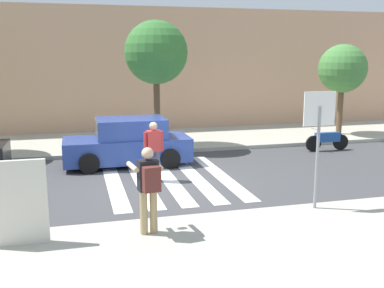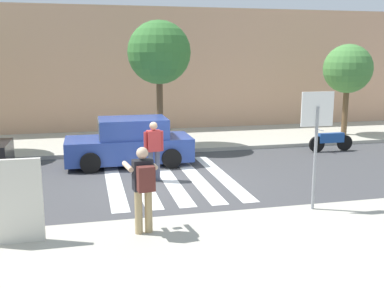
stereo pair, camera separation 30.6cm
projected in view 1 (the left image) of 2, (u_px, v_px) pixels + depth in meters
ground_plane at (170, 181)px, 12.99m from camera, size 120.00×120.00×0.00m
sidewalk_near at (251, 281)px, 7.09m from camera, size 60.00×6.00×0.14m
sidewalk_far at (140, 141)px, 18.67m from camera, size 60.00×4.80×0.14m
building_facade_far at (126, 69)px, 22.30m from camera, size 56.00×4.00×5.74m
crosswalk_stripe_0 at (114, 183)px, 12.78m from camera, size 0.44×5.20×0.01m
crosswalk_stripe_1 at (142, 181)px, 12.98m from camera, size 0.44×5.20×0.01m
crosswalk_stripe_2 at (169, 179)px, 13.18m from camera, size 0.44×5.20×0.01m
crosswalk_stripe_3 at (195, 177)px, 13.38m from camera, size 0.44×5.20×0.01m
crosswalk_stripe_4 at (221, 175)px, 13.58m from camera, size 0.44×5.20×0.01m
stop_sign at (319, 124)px, 9.93m from camera, size 0.76×0.08×2.66m
photographer_with_backpack at (148, 183)px, 8.61m from camera, size 0.65×0.89×1.72m
pedestrian_crossing at (154, 148)px, 12.80m from camera, size 0.58×0.29×1.72m
parked_car_blue at (128, 143)px, 14.80m from camera, size 4.10×1.92×1.55m
motorcycle at (327, 140)px, 17.03m from camera, size 1.76×0.60×0.87m
street_tree_center at (156, 53)px, 16.67m from camera, size 2.36×2.36×4.72m
street_tree_east at (343, 69)px, 19.37m from camera, size 2.08×2.08×3.90m
advertising_board at (16, 203)px, 8.16m from camera, size 1.10×0.11×1.60m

